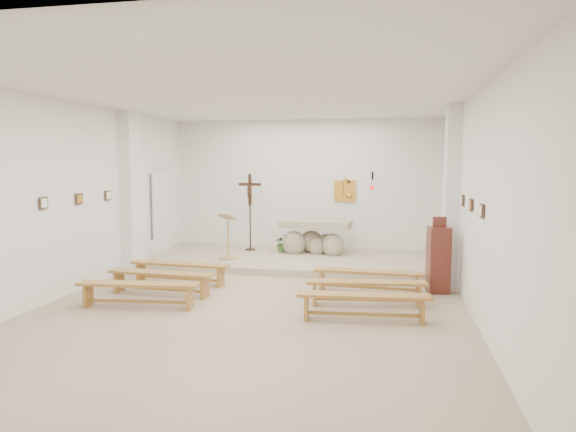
% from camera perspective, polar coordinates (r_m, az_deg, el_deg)
% --- Properties ---
extents(ground, '(7.00, 10.00, 0.00)m').
position_cam_1_polar(ground, '(8.98, -3.39, -9.51)').
color(ground, tan).
rests_on(ground, ground).
extents(wall_left, '(0.02, 10.00, 3.50)m').
position_cam_1_polar(wall_left, '(10.14, -22.93, 1.86)').
color(wall_left, white).
rests_on(wall_left, ground).
extents(wall_right, '(0.02, 10.00, 3.50)m').
position_cam_1_polar(wall_right, '(8.49, 19.98, 1.25)').
color(wall_right, white).
rests_on(wall_right, ground).
extents(wall_back, '(7.00, 0.02, 3.50)m').
position_cam_1_polar(wall_back, '(13.55, 1.92, 3.27)').
color(wall_back, white).
rests_on(wall_back, ground).
extents(ceiling, '(7.00, 10.00, 0.02)m').
position_cam_1_polar(ceiling, '(8.71, -3.54, 13.18)').
color(ceiling, silver).
rests_on(ceiling, wall_back).
extents(sanctuary_platform, '(6.98, 3.00, 0.15)m').
position_cam_1_polar(sanctuary_platform, '(12.29, 0.75, -4.89)').
color(sanctuary_platform, '#B9A88F').
rests_on(sanctuary_platform, ground).
extents(pilaster_left, '(0.26, 0.55, 3.50)m').
position_cam_1_polar(pilaster_left, '(11.78, -16.98, 2.59)').
color(pilaster_left, white).
rests_on(pilaster_left, ground).
extents(pilaster_right, '(0.26, 0.55, 3.50)m').
position_cam_1_polar(pilaster_right, '(10.45, 17.69, 2.16)').
color(pilaster_right, white).
rests_on(pilaster_right, ground).
extents(gold_wall_relief, '(0.55, 0.04, 0.55)m').
position_cam_1_polar(gold_wall_relief, '(13.39, 6.34, 2.78)').
color(gold_wall_relief, gold).
rests_on(gold_wall_relief, wall_back).
extents(sanctuary_lamp, '(0.11, 0.36, 0.44)m').
position_cam_1_polar(sanctuary_lamp, '(13.09, 9.31, 3.36)').
color(sanctuary_lamp, black).
rests_on(sanctuary_lamp, wall_back).
extents(station_frame_left_front, '(0.03, 0.20, 0.20)m').
position_cam_1_polar(station_frame_left_front, '(9.48, -25.53, 1.30)').
color(station_frame_left_front, '#402E1C').
rests_on(station_frame_left_front, wall_left).
extents(station_frame_left_mid, '(0.03, 0.20, 0.20)m').
position_cam_1_polar(station_frame_left_mid, '(10.29, -22.20, 1.78)').
color(station_frame_left_mid, '#402E1C').
rests_on(station_frame_left_mid, wall_left).
extents(station_frame_left_rear, '(0.03, 0.20, 0.20)m').
position_cam_1_polar(station_frame_left_rear, '(11.14, -19.37, 2.18)').
color(station_frame_left_rear, '#402E1C').
rests_on(station_frame_left_rear, wall_left).
extents(station_frame_right_front, '(0.03, 0.20, 0.20)m').
position_cam_1_polar(station_frame_right_front, '(7.70, 20.72, 0.54)').
color(station_frame_right_front, '#402E1C').
rests_on(station_frame_right_front, wall_right).
extents(station_frame_right_mid, '(0.03, 0.20, 0.20)m').
position_cam_1_polar(station_frame_right_mid, '(8.68, 19.65, 1.16)').
color(station_frame_right_mid, '#402E1C').
rests_on(station_frame_right_mid, wall_right).
extents(station_frame_right_rear, '(0.03, 0.20, 0.20)m').
position_cam_1_polar(station_frame_right_rear, '(9.67, 18.80, 1.66)').
color(station_frame_right_rear, '#402E1C').
rests_on(station_frame_right_rear, wall_right).
extents(radiator_left, '(0.10, 0.85, 0.52)m').
position_cam_1_polar(radiator_left, '(12.59, -15.51, -3.94)').
color(radiator_left, silver).
rests_on(radiator_left, ground).
extents(radiator_right, '(0.10, 0.85, 0.52)m').
position_cam_1_polar(radiator_right, '(11.33, 17.36, -5.09)').
color(radiator_right, silver).
rests_on(radiator_right, ground).
extents(altar, '(1.78, 0.84, 0.89)m').
position_cam_1_polar(altar, '(12.70, 2.98, -2.62)').
color(altar, '#B8AF8D').
rests_on(altar, sanctuary_platform).
extents(lectern, '(0.47, 0.43, 1.10)m').
position_cam_1_polar(lectern, '(11.99, -6.71, -2.22)').
color(lectern, tan).
rests_on(lectern, sanctuary_platform).
extents(crucifix_stand, '(0.59, 0.26, 1.95)m').
position_cam_1_polar(crucifix_stand, '(13.08, -4.24, 1.07)').
color(crucifix_stand, '#341F10').
rests_on(crucifix_stand, sanctuary_platform).
extents(potted_plant, '(0.54, 0.53, 0.46)m').
position_cam_1_polar(potted_plant, '(12.86, -0.59, -3.01)').
color(potted_plant, '#2F5B24').
rests_on(potted_plant, sanctuary_platform).
extents(donation_pedestal, '(0.43, 0.43, 1.41)m').
position_cam_1_polar(donation_pedestal, '(9.87, 16.36, -4.62)').
color(donation_pedestal, '#522017').
rests_on(donation_pedestal, ground).
extents(bench_left_front, '(2.01, 0.43, 0.42)m').
position_cam_1_polar(bench_left_front, '(10.39, -11.94, -5.68)').
color(bench_left_front, '#A06D2E').
rests_on(bench_left_front, ground).
extents(bench_right_front, '(2.01, 0.40, 0.42)m').
position_cam_1_polar(bench_right_front, '(9.58, 8.92, -6.62)').
color(bench_right_front, '#A06D2E').
rests_on(bench_right_front, ground).
extents(bench_left_second, '(2.02, 0.44, 0.42)m').
position_cam_1_polar(bench_left_second, '(9.63, -13.95, -6.66)').
color(bench_left_second, '#A06D2E').
rests_on(bench_left_second, ground).
extents(bench_right_second, '(2.02, 0.57, 0.42)m').
position_cam_1_polar(bench_right_second, '(8.75, 8.69, -7.84)').
color(bench_right_second, '#A06D2E').
rests_on(bench_right_second, ground).
extents(bench_left_third, '(2.02, 0.53, 0.42)m').
position_cam_1_polar(bench_left_third, '(8.89, -16.31, -7.79)').
color(bench_left_third, '#A06D2E').
rests_on(bench_left_third, ground).
extents(bench_right_third, '(2.02, 0.48, 0.42)m').
position_cam_1_polar(bench_right_third, '(7.92, 8.40, -9.31)').
color(bench_right_third, '#A06D2E').
rests_on(bench_right_third, ground).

